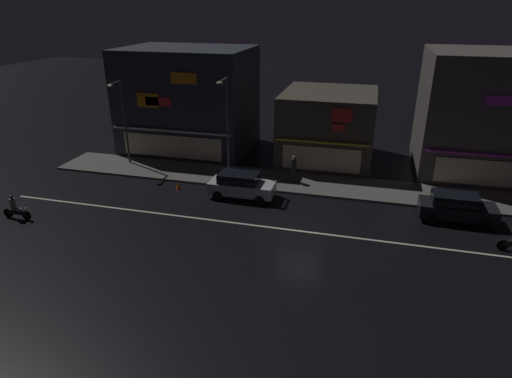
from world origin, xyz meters
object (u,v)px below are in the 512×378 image
Objects in this scene: streetlamp_west at (123,115)px; motorcycle_lead at (16,209)px; streetlamp_mid at (227,122)px; parked_car_trailing at (241,185)px; traffic_cone at (178,185)px; parked_car_near_kerb at (457,207)px; pedestrian_on_sidewalk at (293,170)px.

motorcycle_lead is at bearing -98.91° from streetlamp_west.
parked_car_trailing is at bearing -54.30° from streetlamp_mid.
streetlamp_mid is 5.52m from traffic_cone.
streetlamp_mid is at bearing -8.88° from parked_car_near_kerb.
parked_car_near_kerb is at bearing -8.81° from streetlamp_west.
streetlamp_mid reaches higher than parked_car_near_kerb.
parked_car_trailing is 7.82× the size of traffic_cone.
streetlamp_west reaches higher than pedestrian_on_sidewalk.
streetlamp_west reaches higher than parked_car_near_kerb.
parked_car_near_kerb is 1.00× the size of parked_car_trailing.
parked_car_trailing is at bearing -148.60° from motorcycle_lead.
parked_car_near_kerb is (23.76, -3.68, -3.14)m from streetlamp_west.
motorcycle_lead is 10.03m from traffic_cone.
streetlamp_west reaches higher than traffic_cone.
pedestrian_on_sidewalk reaches higher than parked_car_near_kerb.
motorcycle_lead is at bearing 28.15° from parked_car_trailing.
parked_car_trailing is at bearing -2.42° from traffic_cone.
pedestrian_on_sidewalk is 10.85m from parked_car_near_kerb.
parked_car_trailing is 13.73m from motorcycle_lead.
traffic_cone is at bearing -135.03° from motorcycle_lead.
parked_car_trailing is 4.66m from traffic_cone.
pedestrian_on_sidewalk is at bearing -17.51° from parked_car_near_kerb.
streetlamp_west is 1.51× the size of parked_car_near_kerb.
streetlamp_west is 11.81× the size of traffic_cone.
streetlamp_mid is at bearing -136.52° from motorcycle_lead.
streetlamp_west is 3.42× the size of motorcycle_lead.
streetlamp_mid is 4.58m from parked_car_trailing.
streetlamp_mid is at bearing 128.03° from pedestrian_on_sidewalk.
streetlamp_west is 0.89× the size of streetlamp_mid.
parked_car_near_kerb is at bearing -8.88° from streetlamp_mid.
pedestrian_on_sidewalk is 17.90m from motorcycle_lead.
parked_car_near_kerb is 26.17m from motorcycle_lead.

